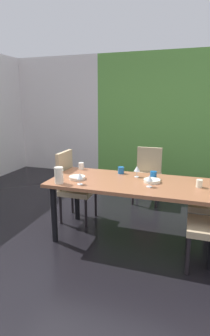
{
  "coord_description": "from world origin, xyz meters",
  "views": [
    {
      "loc": [
        1.26,
        -2.62,
        1.66
      ],
      "look_at": [
        0.27,
        0.41,
        0.85
      ],
      "focal_mm": 28.0,
      "sensor_mm": 36.0,
      "label": 1
    }
  ],
  "objects_px": {
    "chair_left_far": "(73,183)",
    "dining_table": "(133,188)",
    "serving_bowl_center": "(152,181)",
    "pitcher_near_window": "(59,175)",
    "serving_bowl_north": "(77,178)",
    "cup_south": "(81,166)",
    "wine_glass_near_shelf": "(80,176)",
    "cup_right": "(153,175)",
    "chair_head_far": "(148,172)",
    "wine_glass_west": "(149,179)",
    "wine_glass_rear": "(137,169)",
    "cup_left": "(121,170)",
    "cup_east": "(199,183)"
  },
  "relations": [
    {
      "from": "serving_bowl_center",
      "to": "cup_left",
      "type": "bearing_deg",
      "value": 150.08
    },
    {
      "from": "cup_south",
      "to": "pitcher_near_window",
      "type": "relative_size",
      "value": 0.49
    },
    {
      "from": "wine_glass_near_shelf",
      "to": "pitcher_near_window",
      "type": "relative_size",
      "value": 0.68
    },
    {
      "from": "serving_bowl_north",
      "to": "pitcher_near_window",
      "type": "height_order",
      "value": "pitcher_near_window"
    },
    {
      "from": "wine_glass_west",
      "to": "cup_left",
      "type": "height_order",
      "value": "wine_glass_west"
    },
    {
      "from": "wine_glass_west",
      "to": "cup_right",
      "type": "relative_size",
      "value": 1.38
    },
    {
      "from": "serving_bowl_north",
      "to": "cup_south",
      "type": "height_order",
      "value": "cup_south"
    },
    {
      "from": "cup_left",
      "to": "wine_glass_rear",
      "type": "bearing_deg",
      "value": -22.27
    },
    {
      "from": "dining_table",
      "to": "wine_glass_near_shelf",
      "type": "xyz_separation_m",
      "value": [
        -0.56,
        -0.29,
        0.18
      ]
    },
    {
      "from": "cup_left",
      "to": "chair_left_far",
      "type": "bearing_deg",
      "value": 179.27
    },
    {
      "from": "cup_left",
      "to": "wine_glass_west",
      "type": "bearing_deg",
      "value": -44.98
    },
    {
      "from": "dining_table",
      "to": "chair_head_far",
      "type": "xyz_separation_m",
      "value": [
        -0.05,
        1.38,
        -0.15
      ]
    },
    {
      "from": "cup_left",
      "to": "serving_bowl_north",
      "type": "bearing_deg",
      "value": -136.77
    },
    {
      "from": "chair_left_far",
      "to": "cup_east",
      "type": "xyz_separation_m",
      "value": [
        1.66,
        -0.29,
        0.25
      ]
    },
    {
      "from": "serving_bowl_center",
      "to": "pitcher_near_window",
      "type": "relative_size",
      "value": 1.0
    },
    {
      "from": "chair_head_far",
      "to": "serving_bowl_center",
      "type": "distance_m",
      "value": 1.38
    },
    {
      "from": "dining_table",
      "to": "serving_bowl_center",
      "type": "distance_m",
      "value": 0.24
    },
    {
      "from": "dining_table",
      "to": "cup_right",
      "type": "distance_m",
      "value": 0.3
    },
    {
      "from": "chair_left_far",
      "to": "cup_right",
      "type": "xyz_separation_m",
      "value": [
        1.14,
        -0.13,
        0.26
      ]
    },
    {
      "from": "wine_glass_west",
      "to": "serving_bowl_center",
      "type": "bearing_deg",
      "value": 88.46
    },
    {
      "from": "cup_east",
      "to": "pitcher_near_window",
      "type": "xyz_separation_m",
      "value": [
        -1.52,
        -0.36,
        0.05
      ]
    },
    {
      "from": "serving_bowl_center",
      "to": "cup_east",
      "type": "distance_m",
      "value": 0.52
    },
    {
      "from": "dining_table",
      "to": "pitcher_near_window",
      "type": "bearing_deg",
      "value": -157.34
    },
    {
      "from": "pitcher_near_window",
      "to": "wine_glass_rear",
      "type": "bearing_deg",
      "value": 34.29
    },
    {
      "from": "cup_left",
      "to": "cup_east",
      "type": "distance_m",
      "value": 1.0
    },
    {
      "from": "wine_glass_rear",
      "to": "serving_bowl_center",
      "type": "relative_size",
      "value": 0.71
    },
    {
      "from": "wine_glass_near_shelf",
      "to": "pitcher_near_window",
      "type": "bearing_deg",
      "value": -170.96
    },
    {
      "from": "chair_head_far",
      "to": "cup_right",
      "type": "bearing_deg",
      "value": 101.79
    },
    {
      "from": "cup_right",
      "to": "serving_bowl_north",
      "type": "bearing_deg",
      "value": -161.65
    },
    {
      "from": "chair_left_far",
      "to": "dining_table",
      "type": "bearing_deg",
      "value": 71.65
    },
    {
      "from": "wine_glass_rear",
      "to": "serving_bowl_north",
      "type": "relative_size",
      "value": 0.7
    },
    {
      "from": "cup_left",
      "to": "cup_right",
      "type": "bearing_deg",
      "value": -15.58
    },
    {
      "from": "serving_bowl_center",
      "to": "pitcher_near_window",
      "type": "xyz_separation_m",
      "value": [
        -1.01,
        -0.38,
        0.08
      ]
    },
    {
      "from": "chair_head_far",
      "to": "dining_table",
      "type": "bearing_deg",
      "value": 91.94
    },
    {
      "from": "chair_left_far",
      "to": "cup_right",
      "type": "distance_m",
      "value": 1.18
    },
    {
      "from": "wine_glass_near_shelf",
      "to": "serving_bowl_center",
      "type": "xyz_separation_m",
      "value": [
        0.76,
        0.34,
        -0.08
      ]
    },
    {
      "from": "serving_bowl_north",
      "to": "chair_head_far",
      "type": "bearing_deg",
      "value": 67.29
    },
    {
      "from": "wine_glass_near_shelf",
      "to": "wine_glass_rear",
      "type": "distance_m",
      "value": 0.75
    },
    {
      "from": "wine_glass_west",
      "to": "wine_glass_rear",
      "type": "bearing_deg",
      "value": 121.25
    },
    {
      "from": "chair_head_far",
      "to": "chair_left_far",
      "type": "bearing_deg",
      "value": 50.32
    },
    {
      "from": "wine_glass_rear",
      "to": "serving_bowl_north",
      "type": "bearing_deg",
      "value": -154.48
    },
    {
      "from": "wine_glass_near_shelf",
      "to": "cup_right",
      "type": "relative_size",
      "value": 1.38
    },
    {
      "from": "dining_table",
      "to": "chair_head_far",
      "type": "relative_size",
      "value": 2.17
    },
    {
      "from": "cup_right",
      "to": "chair_head_far",
      "type": "bearing_deg",
      "value": 101.79
    },
    {
      "from": "wine_glass_west",
      "to": "cup_east",
      "type": "bearing_deg",
      "value": 16.75
    },
    {
      "from": "wine_glass_near_shelf",
      "to": "serving_bowl_center",
      "type": "relative_size",
      "value": 0.68
    },
    {
      "from": "dining_table",
      "to": "cup_east",
      "type": "height_order",
      "value": "cup_east"
    },
    {
      "from": "wine_glass_near_shelf",
      "to": "cup_east",
      "type": "height_order",
      "value": "wine_glass_near_shelf"
    },
    {
      "from": "cup_east",
      "to": "chair_left_far",
      "type": "bearing_deg",
      "value": 170.18
    },
    {
      "from": "wine_glass_rear",
      "to": "cup_south",
      "type": "relative_size",
      "value": 1.46
    }
  ]
}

